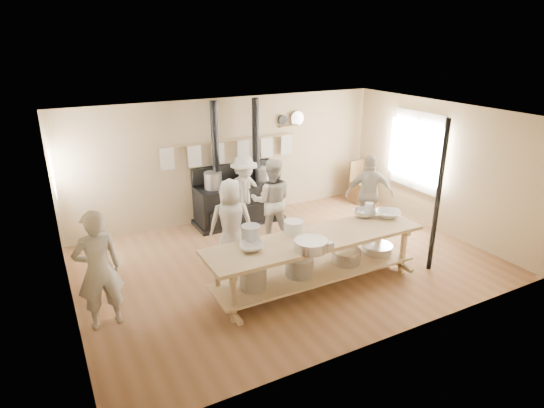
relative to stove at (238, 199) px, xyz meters
name	(u,v)px	position (x,y,z in m)	size (l,w,h in m)	color
ground	(287,262)	(0.01, -2.12, -0.52)	(7.00, 7.00, 0.00)	brown
room_shell	(288,175)	(0.01, -2.12, 1.10)	(7.00, 7.00, 7.00)	tan
window_right	(417,151)	(3.48, -1.52, 0.98)	(0.09, 1.50, 1.65)	beige
left_opening	(52,173)	(-3.44, -0.12, 1.08)	(0.00, 0.90, 0.90)	white
stove	(238,199)	(0.00, 0.00, 0.00)	(1.90, 0.75, 2.60)	black
towel_rail	(231,148)	(0.01, 0.28, 1.04)	(3.00, 0.04, 0.47)	tan
back_wall_shelf	(291,121)	(1.47, 0.32, 1.48)	(0.63, 0.14, 0.32)	tan
prep_table	(315,256)	(0.00, -3.02, 0.00)	(3.60, 0.90, 0.85)	tan
support_post	(438,198)	(2.06, -3.47, 0.78)	(0.08, 0.08, 2.60)	black
cook_far_left	(99,270)	(-3.14, -2.54, 0.33)	(0.62, 0.41, 1.71)	beige
cook_left	(272,201)	(0.20, -1.17, 0.30)	(0.80, 0.62, 1.65)	beige
cook_center	(231,222)	(-0.86, -1.66, 0.24)	(0.75, 0.49, 1.53)	beige
cook_right	(369,194)	(2.12, -1.71, 0.29)	(0.94, 0.39, 1.61)	beige
cook_by_window	(244,193)	(-0.01, -0.36, 0.25)	(1.00, 0.57, 1.54)	beige
chair	(361,190)	(3.15, -0.20, -0.23)	(0.52, 0.52, 0.98)	brown
bowl_white_a	(251,247)	(-1.07, -2.93, 0.37)	(0.36, 0.36, 0.09)	white
bowl_steel_a	(319,245)	(-0.18, -3.35, 0.38)	(0.33, 0.33, 0.10)	silver
bowl_white_b	(388,214)	(1.56, -2.88, 0.38)	(0.42, 0.42, 0.10)	white
bowl_steel_b	(365,213)	(1.21, -2.69, 0.39)	(0.38, 0.38, 0.12)	silver
roasting_pan	(317,245)	(-0.20, -3.35, 0.38)	(0.42, 0.28, 0.09)	#B2B2B7
mixing_bowl_large	(311,245)	(-0.31, -3.35, 0.41)	(0.49, 0.49, 0.16)	silver
bucket_galv	(251,234)	(-0.96, -2.69, 0.46)	(0.29, 0.29, 0.26)	gray
deep_bowl_enamel	(293,227)	(-0.22, -2.69, 0.43)	(0.31, 0.31, 0.19)	white
pitcher	(369,209)	(1.29, -2.69, 0.45)	(0.15, 0.15, 0.23)	white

